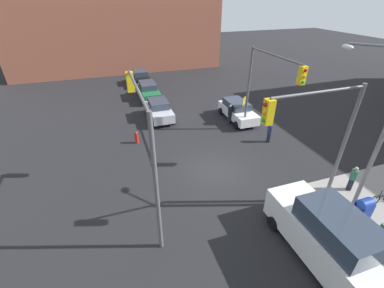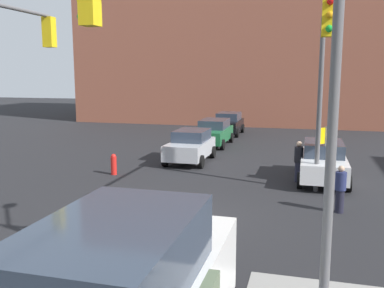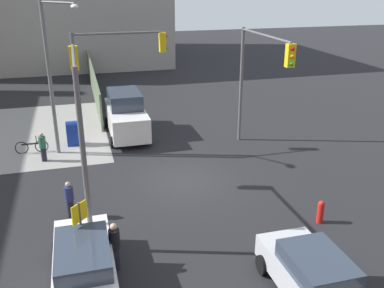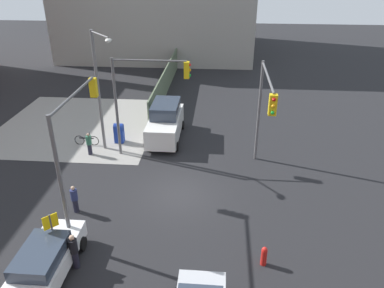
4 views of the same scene
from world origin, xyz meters
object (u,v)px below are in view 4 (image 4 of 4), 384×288
object	(u,v)px
pedestrian_waiting	(89,144)
traffic_signal_nw_corner	(75,134)
traffic_signal_ne_corner	(144,89)
mailbox_blue	(119,132)
traffic_signal_se_corner	(264,104)
fire_hydrant	(264,256)
coupe_white	(46,260)
bicycle_leaning_on_fence	(87,140)
pedestrian_crossing	(74,251)
van_white_delivery	(165,122)
pedestrian_walking_north	(75,199)
street_lamp_corner	(100,84)

from	to	relation	value
pedestrian_waiting	traffic_signal_nw_corner	bearing A→B (deg)	19.98
traffic_signal_nw_corner	traffic_signal_ne_corner	distance (m)	7.07
traffic_signal_nw_corner	pedestrian_waiting	xyz separation A→B (m)	(6.53, 2.00, -3.83)
traffic_signal_ne_corner	mailbox_blue	size ratio (longest dim) A/B	4.55
traffic_signal_se_corner	fire_hydrant	distance (m)	8.38
traffic_signal_se_corner	traffic_signal_ne_corner	bearing A→B (deg)	72.65
coupe_white	bicycle_leaning_on_fence	world-z (taller)	coupe_white
traffic_signal_nw_corner	coupe_white	bearing A→B (deg)	175.72
mailbox_blue	bicycle_leaning_on_fence	bearing A→B (deg)	105.28
fire_hydrant	coupe_white	xyz separation A→B (m)	(-1.34, 9.00, 0.36)
mailbox_blue	fire_hydrant	world-z (taller)	mailbox_blue
pedestrian_crossing	bicycle_leaning_on_fence	distance (m)	11.91
traffic_signal_ne_corner	pedestrian_crossing	bearing A→B (deg)	173.71
van_white_delivery	coupe_white	bearing A→B (deg)	167.46
mailbox_blue	pedestrian_walking_north	size ratio (longest dim) A/B	0.92
bicycle_leaning_on_fence	street_lamp_corner	bearing A→B (deg)	-112.62
pedestrian_waiting	bicycle_leaning_on_fence	bearing A→B (deg)	-150.60
traffic_signal_ne_corner	coupe_white	bearing A→B (deg)	168.86
street_lamp_corner	pedestrian_walking_north	size ratio (longest dim) A/B	5.14
van_white_delivery	bicycle_leaning_on_fence	xyz separation A→B (m)	(-1.54, 5.40, -0.93)
traffic_signal_ne_corner	pedestrian_crossing	xyz separation A→B (m)	(-10.30, 1.13, -3.70)
traffic_signal_nw_corner	traffic_signal_ne_corner	size ratio (longest dim) A/B	1.00
street_lamp_corner	mailbox_blue	size ratio (longest dim) A/B	5.59
traffic_signal_nw_corner	pedestrian_walking_north	distance (m)	3.92
street_lamp_corner	fire_hydrant	distance (m)	14.54
mailbox_blue	fire_hydrant	bearing A→B (deg)	-140.60
traffic_signal_se_corner	coupe_white	bearing A→B (deg)	132.77
coupe_white	traffic_signal_nw_corner	bearing A→B (deg)	-4.28
traffic_signal_ne_corner	street_lamp_corner	world-z (taller)	street_lamp_corner
traffic_signal_se_corner	bicycle_leaning_on_fence	xyz separation A→B (m)	(3.34, 11.70, -4.31)
fire_hydrant	pedestrian_crossing	xyz separation A→B (m)	(-0.80, 8.00, 0.41)
traffic_signal_nw_corner	van_white_delivery	size ratio (longest dim) A/B	1.20
mailbox_blue	coupe_white	world-z (taller)	coupe_white
mailbox_blue	traffic_signal_se_corner	bearing A→B (deg)	-112.52
street_lamp_corner	bicycle_leaning_on_fence	bearing A→B (deg)	67.38
pedestrian_walking_north	coupe_white	bearing A→B (deg)	63.18
street_lamp_corner	pedestrian_crossing	size ratio (longest dim) A/B	4.66
van_white_delivery	pedestrian_waiting	distance (m)	5.56
van_white_delivery	pedestrian_crossing	xyz separation A→B (m)	(-12.94, 2.00, -0.39)
van_white_delivery	mailbox_blue	bearing A→B (deg)	106.40
traffic_signal_ne_corner	bicycle_leaning_on_fence	xyz separation A→B (m)	(1.10, 4.53, -4.25)
pedestrian_walking_north	traffic_signal_nw_corner	bearing A→B (deg)	122.77
pedestrian_waiting	pedestrian_walking_north	xyz separation A→B (m)	(-6.20, -1.30, -0.01)
street_lamp_corner	fire_hydrant	world-z (taller)	street_lamp_corner
street_lamp_corner	pedestrian_crossing	world-z (taller)	street_lamp_corner
bicycle_leaning_on_fence	traffic_signal_ne_corner	bearing A→B (deg)	-103.65
street_lamp_corner	coupe_white	xyz separation A→B (m)	(-11.26, -0.76, -3.86)
street_lamp_corner	mailbox_blue	xyz separation A→B (m)	(1.28, -0.56, -3.94)
traffic_signal_ne_corner	fire_hydrant	distance (m)	12.42
traffic_signal_se_corner	traffic_signal_ne_corner	xyz separation A→B (m)	(2.24, 7.17, -0.06)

